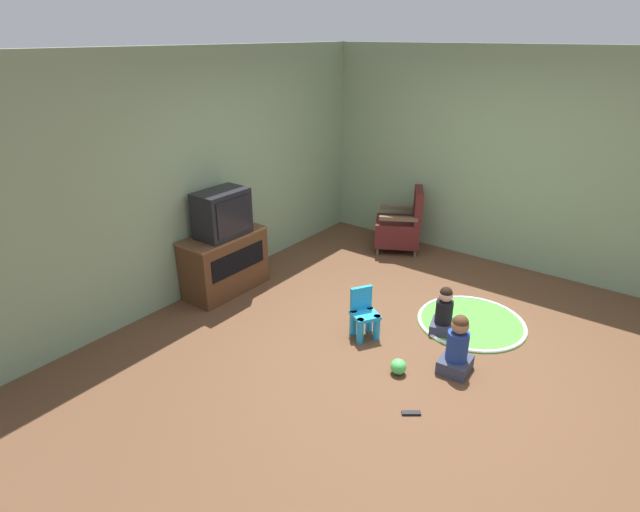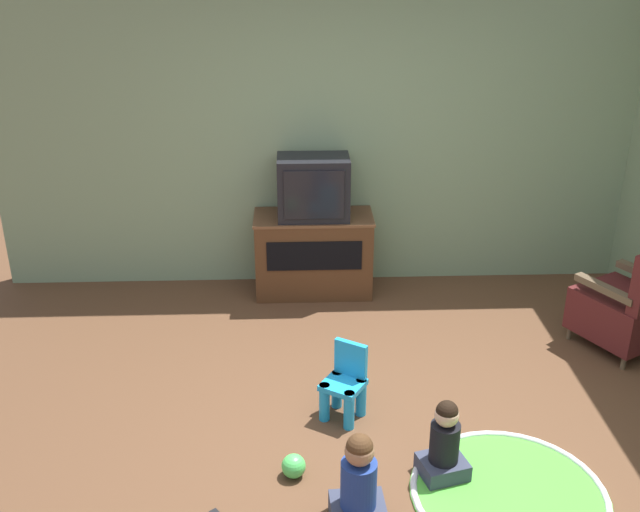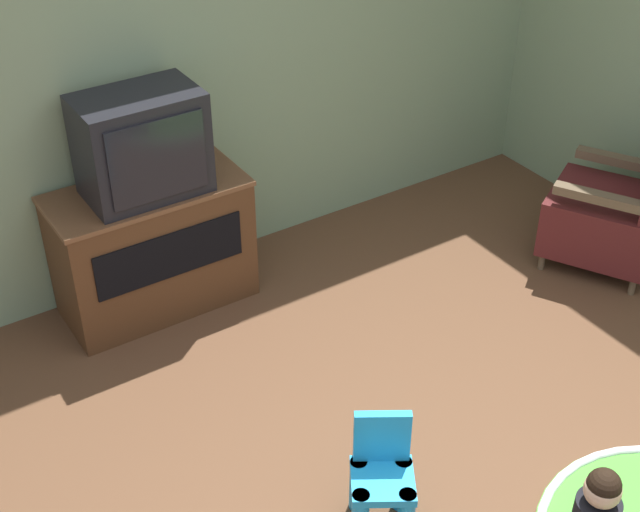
{
  "view_description": "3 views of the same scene",
  "coord_description": "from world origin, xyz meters",
  "px_view_note": "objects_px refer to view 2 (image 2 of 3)",
  "views": [
    {
      "loc": [
        -3.82,
        -1.84,
        2.74
      ],
      "look_at": [
        -0.08,
        0.98,
        0.64
      ],
      "focal_mm": 28.0,
      "sensor_mm": 36.0,
      "label": 1
    },
    {
      "loc": [
        -0.52,
        -3.64,
        2.9
      ],
      "look_at": [
        -0.34,
        1.04,
        0.81
      ],
      "focal_mm": 42.0,
      "sensor_mm": 36.0,
      "label": 2
    },
    {
      "loc": [
        -1.69,
        -1.5,
        2.89
      ],
      "look_at": [
        -0.03,
        1.06,
        0.79
      ],
      "focal_mm": 50.0,
      "sensor_mm": 36.0,
      "label": 3
    }
  ],
  "objects_px": {
    "tv_cabinet": "(314,253)",
    "television": "(313,188)",
    "toy_ball": "(294,466)",
    "child_watching_center": "(359,486)",
    "yellow_kid_chair": "(345,387)",
    "child_watching_left": "(444,444)",
    "black_armchair": "(627,308)"
  },
  "relations": [
    {
      "from": "television",
      "to": "yellow_kid_chair",
      "type": "xyz_separation_m",
      "value": [
        0.14,
        -1.76,
        -0.74
      ]
    },
    {
      "from": "toy_ball",
      "to": "child_watching_left",
      "type": "bearing_deg",
      "value": -1.92
    },
    {
      "from": "child_watching_center",
      "to": "toy_ball",
      "type": "relative_size",
      "value": 4.04
    },
    {
      "from": "yellow_kid_chair",
      "to": "toy_ball",
      "type": "distance_m",
      "value": 0.67
    },
    {
      "from": "television",
      "to": "child_watching_center",
      "type": "height_order",
      "value": "television"
    },
    {
      "from": "black_armchair",
      "to": "toy_ball",
      "type": "distance_m",
      "value": 2.79
    },
    {
      "from": "television",
      "to": "child_watching_left",
      "type": "height_order",
      "value": "television"
    },
    {
      "from": "black_armchair",
      "to": "yellow_kid_chair",
      "type": "bearing_deg",
      "value": -9.17
    },
    {
      "from": "black_armchair",
      "to": "child_watching_left",
      "type": "height_order",
      "value": "black_armchair"
    },
    {
      "from": "black_armchair",
      "to": "child_watching_center",
      "type": "distance_m",
      "value": 2.71
    },
    {
      "from": "black_armchair",
      "to": "child_watching_left",
      "type": "relative_size",
      "value": 1.72
    },
    {
      "from": "television",
      "to": "black_armchair",
      "type": "relative_size",
      "value": 0.67
    },
    {
      "from": "television",
      "to": "tv_cabinet",
      "type": "bearing_deg",
      "value": 90.0
    },
    {
      "from": "child_watching_center",
      "to": "toy_ball",
      "type": "height_order",
      "value": "child_watching_center"
    },
    {
      "from": "black_armchair",
      "to": "toy_ball",
      "type": "bearing_deg",
      "value": -0.36
    },
    {
      "from": "black_armchair",
      "to": "child_watching_left",
      "type": "distance_m",
      "value": 2.09
    },
    {
      "from": "tv_cabinet",
      "to": "child_watching_left",
      "type": "relative_size",
      "value": 1.95
    },
    {
      "from": "child_watching_left",
      "to": "child_watching_center",
      "type": "bearing_deg",
      "value": -161.29
    },
    {
      "from": "tv_cabinet",
      "to": "child_watching_center",
      "type": "bearing_deg",
      "value": -86.88
    },
    {
      "from": "television",
      "to": "yellow_kid_chair",
      "type": "bearing_deg",
      "value": -85.39
    },
    {
      "from": "tv_cabinet",
      "to": "yellow_kid_chair",
      "type": "distance_m",
      "value": 1.8
    },
    {
      "from": "black_armchair",
      "to": "child_watching_center",
      "type": "height_order",
      "value": "black_armchair"
    },
    {
      "from": "black_armchair",
      "to": "child_watching_center",
      "type": "xyz_separation_m",
      "value": [
        -2.11,
        -1.71,
        -0.09
      ]
    },
    {
      "from": "child_watching_left",
      "to": "toy_ball",
      "type": "xyz_separation_m",
      "value": [
        -0.85,
        0.03,
        -0.15
      ]
    },
    {
      "from": "child_watching_left",
      "to": "television",
      "type": "bearing_deg",
      "value": 90.03
    },
    {
      "from": "tv_cabinet",
      "to": "yellow_kid_chair",
      "type": "relative_size",
      "value": 1.98
    },
    {
      "from": "toy_ball",
      "to": "child_watching_center",
      "type": "bearing_deg",
      "value": -48.62
    },
    {
      "from": "toy_ball",
      "to": "television",
      "type": "bearing_deg",
      "value": 85.44
    },
    {
      "from": "tv_cabinet",
      "to": "television",
      "type": "height_order",
      "value": "television"
    },
    {
      "from": "child_watching_center",
      "to": "toy_ball",
      "type": "xyz_separation_m",
      "value": [
        -0.34,
        0.38,
        -0.17
      ]
    },
    {
      "from": "black_armchair",
      "to": "child_watching_center",
      "type": "relative_size",
      "value": 1.54
    },
    {
      "from": "yellow_kid_chair",
      "to": "black_armchair",
      "type": "bearing_deg",
      "value": 51.73
    }
  ]
}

